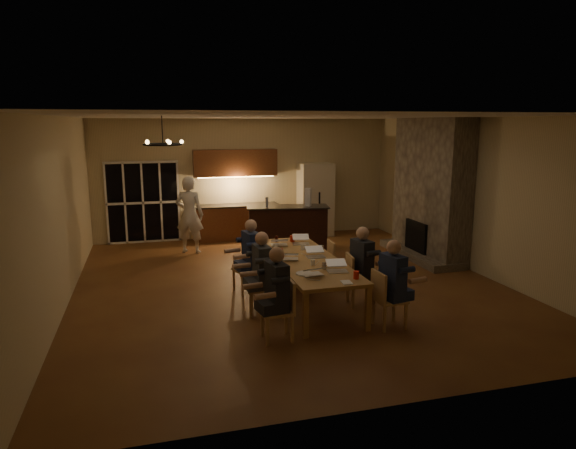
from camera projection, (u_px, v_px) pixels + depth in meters
The scene contains 45 objects.
floor at pixel (289, 284), 9.97m from camera, with size 9.00×9.00×0.00m, color brown.
back_wall at pixel (245, 178), 13.93m from camera, with size 8.00×0.04×3.20m, color #CBB98F.
left_wall at pixel (59, 213), 8.61m from camera, with size 0.04×9.00×3.20m, color #CBB98F.
right_wall at pixel (475, 195), 10.70m from camera, with size 0.04×9.00×3.20m, color #CBB98F.
ceiling at pixel (290, 115), 9.34m from camera, with size 8.00×9.00×0.04m, color white.
french_doors at pixel (143, 203), 13.29m from camera, with size 1.86×0.08×2.10m, color black.
fireplace at pixel (431, 189), 11.76m from camera, with size 0.58×2.50×3.20m, color #736A5A.
kitchenette at pixel (236, 195), 13.63m from camera, with size 2.24×0.68×2.40m, color brown, non-canonical shape.
refrigerator at pixel (315, 200), 14.19m from camera, with size 0.90×0.68×2.00m, color beige.
dining_table at pixel (305, 279), 9.07m from camera, with size 1.10×3.32×0.75m, color #AA7A44.
bar_island at pixel (288, 228), 12.66m from camera, with size 1.99×0.68×1.08m, color black.
chair_left_near at pixel (277, 310), 7.36m from camera, with size 0.44×0.44×0.89m, color tan, non-canonical shape.
chair_left_mid at pixel (262, 288), 8.36m from camera, with size 0.44×0.44×0.89m, color tan, non-canonical shape.
chair_left_far at pixel (247, 269), 9.45m from camera, with size 0.44×0.44×0.89m, color tan, non-canonical shape.
chair_right_near at pixel (390, 299), 7.84m from camera, with size 0.44×0.44×0.89m, color tan, non-canonical shape.
chair_right_mid at pixel (361, 280), 8.80m from camera, with size 0.44×0.44×0.89m, color tan, non-canonical shape.
chair_right_far at pixel (341, 264), 9.80m from camera, with size 0.44×0.44×0.89m, color tan, non-canonical shape.
person_left_near at pixel (277, 294), 7.31m from camera, with size 0.60×0.60×1.38m, color #21232A, non-canonical shape.
person_right_near at pixel (392, 284), 7.75m from camera, with size 0.60×0.60×1.38m, color #1E2A4C, non-canonical shape.
person_left_mid at pixel (262, 273), 8.31m from camera, with size 0.60×0.60×1.38m, color #33383D, non-canonical shape.
person_right_mid at pixel (362, 266), 8.71m from camera, with size 0.60×0.60×1.38m, color #21232A, non-canonical shape.
person_left_far at pixel (251, 257), 9.35m from camera, with size 0.60×0.60×1.38m, color #1E2A4C, non-canonical shape.
standing_person at pixel (190, 215), 12.26m from camera, with size 0.68×0.44×1.85m, color silver.
chandelier at pixel (163, 144), 8.18m from camera, with size 0.62×0.62×0.03m, color black.
laptop_a at pixel (312, 268), 8.00m from camera, with size 0.32×0.28×0.23m, color silver, non-canonical shape.
laptop_b at pixel (338, 265), 8.17m from camera, with size 0.32×0.28×0.23m, color silver, non-canonical shape.
laptop_c at pixel (289, 253), 8.91m from camera, with size 0.32×0.28×0.23m, color silver, non-canonical shape.
laptop_d at pixel (316, 251), 9.05m from camera, with size 0.32×0.28×0.23m, color silver, non-canonical shape.
laptop_e at pixel (279, 240), 9.95m from camera, with size 0.32×0.28×0.23m, color silver, non-canonical shape.
laptop_f at pixel (301, 239), 10.03m from camera, with size 0.32×0.28×0.23m, color silver, non-canonical shape.
mug_front at pixel (313, 262), 8.55m from camera, with size 0.07×0.07×0.10m, color white.
mug_mid at pixel (303, 247), 9.60m from camera, with size 0.08×0.08×0.10m, color white.
mug_back at pixel (276, 246), 9.65m from camera, with size 0.08×0.08×0.10m, color white.
redcup_near at pixel (356, 275), 7.82m from camera, with size 0.09×0.09×0.12m, color red.
redcup_mid at pixel (280, 252), 9.22m from camera, with size 0.09×0.09×0.12m, color red.
redcup_far at pixel (292, 238), 10.28m from camera, with size 0.09×0.09×0.12m, color red.
can_silver at pixel (324, 266), 8.31m from camera, with size 0.07×0.07×0.12m, color #B2B2B7.
can_cola at pixel (277, 239), 10.25m from camera, with size 0.06×0.06×0.12m, color #3F0F0C.
can_right at pixel (322, 249), 9.45m from camera, with size 0.07×0.07×0.12m, color #B2B2B7.
plate_near at pixel (332, 265), 8.58m from camera, with size 0.22×0.22×0.02m, color white.
plate_left at pixel (305, 273), 8.07m from camera, with size 0.27×0.27×0.02m, color white.
plate_far at pixel (314, 248), 9.73m from camera, with size 0.25×0.25×0.02m, color white.
notepad at pixel (347, 282), 7.63m from camera, with size 0.15×0.21×0.01m, color white.
bar_bottle at pixel (267, 202), 12.43m from camera, with size 0.07×0.07×0.24m, color #99999E.
bar_blender at pixel (308, 197), 12.53m from camera, with size 0.14×0.14×0.44m, color silver.
Camera 1 is at (-2.56, -9.20, 3.09)m, focal length 32.00 mm.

